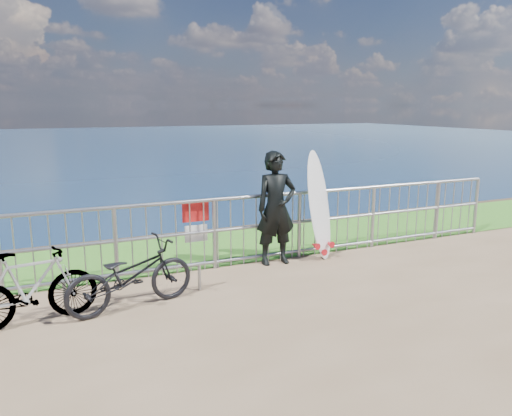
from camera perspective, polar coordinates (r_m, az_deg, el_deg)
name	(u,v)px	position (r m, az deg, el deg)	size (l,w,h in m)	color
grass_strip	(221,246)	(9.10, -4.00, -4.38)	(120.00, 120.00, 0.00)	#327821
railing	(245,229)	(7.96, -1.31, -2.44)	(10.06, 0.10, 1.13)	#92949A
surfer	(276,208)	(7.95, 2.31, -0.03)	(0.66, 0.44, 1.82)	black
surfboard	(319,209)	(8.33, 7.25, -0.11)	(0.58, 0.55, 1.81)	white
bicycle_near	(131,275)	(6.48, -14.13, -7.46)	(0.58, 1.66, 0.87)	black
bicycle_far	(31,287)	(6.40, -24.32, -8.27)	(0.42, 1.50, 0.90)	black
bike_rack	(135,275)	(6.77, -13.65, -7.50)	(1.95, 0.05, 0.40)	#92949A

